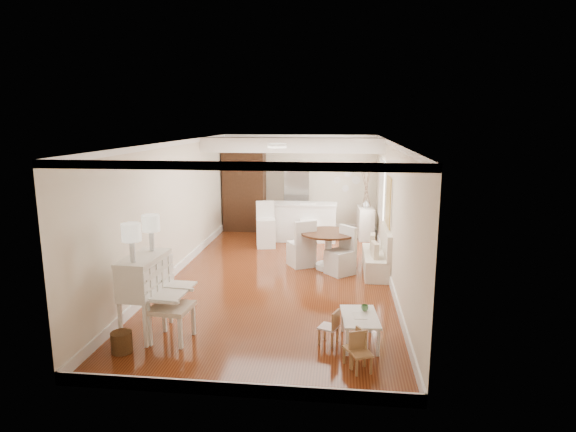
% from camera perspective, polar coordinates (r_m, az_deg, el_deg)
% --- Properties ---
extents(room, '(9.00, 9.04, 2.82)m').
position_cam_1_polar(room, '(10.06, -0.45, 4.20)').
color(room, brown).
rests_on(room, ground).
extents(secretary_bureau, '(1.03, 1.04, 1.24)m').
position_cam_1_polar(secretary_bureau, '(7.72, -16.53, -8.98)').
color(secretary_bureau, white).
rests_on(secretary_bureau, ground).
extents(gustavian_armchair, '(0.67, 0.67, 1.06)m').
position_cam_1_polar(gustavian_armchair, '(7.43, -13.68, -10.36)').
color(gustavian_armchair, silver).
rests_on(gustavian_armchair, ground).
extents(wicker_basket, '(0.34, 0.34, 0.30)m').
position_cam_1_polar(wicker_basket, '(7.42, -19.11, -13.94)').
color(wicker_basket, '#4D3118').
rests_on(wicker_basket, ground).
extents(kids_table, '(0.59, 0.90, 0.43)m').
position_cam_1_polar(kids_table, '(7.33, 8.46, -13.16)').
color(kids_table, white).
rests_on(kids_table, ground).
extents(kids_chair_a, '(0.34, 0.34, 0.51)m').
position_cam_1_polar(kids_chair_a, '(6.71, 7.87, -15.19)').
color(kids_chair_a, '#9E7648').
rests_on(kids_chair_a, ground).
extents(kids_chair_b, '(0.34, 0.34, 0.54)m').
position_cam_1_polar(kids_chair_b, '(7.24, 4.82, -12.92)').
color(kids_chair_b, '#A6764B').
rests_on(kids_chair_b, ground).
extents(kids_chair_c, '(0.33, 0.33, 0.53)m').
position_cam_1_polar(kids_chair_c, '(6.57, 8.66, -15.73)').
color(kids_chair_c, '#9C7147').
rests_on(kids_chair_c, ground).
extents(banquette, '(0.52, 1.60, 0.98)m').
position_cam_1_polar(banquette, '(10.48, 10.36, -4.02)').
color(banquette, silver).
rests_on(banquette, ground).
extents(dining_table, '(1.46, 1.46, 0.83)m').
position_cam_1_polar(dining_table, '(10.62, 4.80, -4.09)').
color(dining_table, '#442515').
rests_on(dining_table, ground).
extents(slip_chair_near, '(0.70, 0.70, 1.02)m').
position_cam_1_polar(slip_chair_near, '(10.26, 6.19, -4.12)').
color(slip_chair_near, silver).
rests_on(slip_chair_near, ground).
extents(slip_chair_far, '(0.70, 0.71, 1.07)m').
position_cam_1_polar(slip_chair_far, '(10.77, 1.58, -3.17)').
color(slip_chair_far, silver).
rests_on(slip_chair_far, ground).
extents(breakfast_counter, '(2.05, 0.65, 1.03)m').
position_cam_1_polar(breakfast_counter, '(13.02, 1.28, -0.68)').
color(breakfast_counter, white).
rests_on(breakfast_counter, ground).
extents(bar_stool_left, '(0.56, 0.56, 1.17)m').
position_cam_1_polar(bar_stool_left, '(12.33, -2.66, -1.05)').
color(bar_stool_left, white).
rests_on(bar_stool_left, ground).
extents(bar_stool_right, '(0.46, 0.46, 1.05)m').
position_cam_1_polar(bar_stool_right, '(12.68, 2.40, -0.98)').
color(bar_stool_right, white).
rests_on(bar_stool_right, ground).
extents(pantry_cabinet, '(1.20, 0.60, 2.30)m').
position_cam_1_polar(pantry_cabinet, '(14.20, -5.18, 2.89)').
color(pantry_cabinet, '#381E11').
rests_on(pantry_cabinet, ground).
extents(fridge, '(0.75, 0.65, 1.80)m').
position_cam_1_polar(fridge, '(13.96, 2.48, 1.74)').
color(fridge, silver).
rests_on(fridge, ground).
extents(sideboard, '(0.47, 0.93, 0.86)m').
position_cam_1_polar(sideboard, '(13.45, 9.13, -0.80)').
color(sideboard, silver).
rests_on(sideboard, ground).
extents(pencil_cup, '(0.14, 0.14, 0.09)m').
position_cam_1_polar(pencil_cup, '(7.42, 9.08, -10.70)').
color(pencil_cup, '#549058').
rests_on(pencil_cup, kids_table).
extents(branch_vase, '(0.19, 0.19, 0.20)m').
position_cam_1_polar(branch_vase, '(13.37, 9.20, 1.46)').
color(branch_vase, silver).
rests_on(branch_vase, sideboard).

